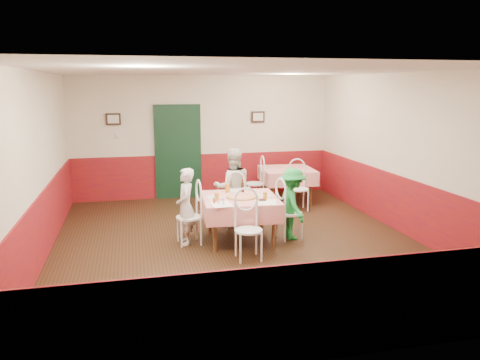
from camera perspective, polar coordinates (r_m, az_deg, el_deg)
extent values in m
plane|color=black|center=(7.87, -0.38, -7.67)|extent=(7.00, 7.00, 0.00)
plane|color=white|center=(7.44, -0.41, 13.17)|extent=(7.00, 7.00, 0.00)
cube|color=beige|center=(10.94, -4.49, 5.25)|extent=(6.00, 0.10, 2.80)
cube|color=beige|center=(4.26, 10.16, -4.79)|extent=(6.00, 0.10, 2.80)
cube|color=beige|center=(7.47, -23.47, 1.42)|extent=(0.10, 7.00, 2.80)
cube|color=beige|center=(8.69, 19.30, 3.03)|extent=(0.10, 7.00, 2.80)
cube|color=maroon|center=(11.06, -4.41, 0.60)|extent=(6.00, 0.03, 1.00)
cube|color=maroon|center=(4.60, 9.68, -15.56)|extent=(6.00, 0.03, 1.00)
cube|color=maroon|center=(7.66, -22.82, -5.21)|extent=(0.03, 7.00, 1.00)
cube|color=maroon|center=(8.85, 18.84, -2.75)|extent=(0.03, 7.00, 1.00)
cube|color=black|center=(10.86, -7.56, 3.27)|extent=(0.96, 0.06, 2.10)
cube|color=black|center=(10.73, -15.19, 7.18)|extent=(0.32, 0.03, 0.26)
cube|color=black|center=(11.12, 2.21, 7.70)|extent=(0.32, 0.03, 0.26)
cube|color=white|center=(10.75, -14.56, 5.35)|extent=(0.10, 0.03, 0.10)
cube|color=red|center=(7.85, 0.00, -4.83)|extent=(1.31, 1.31, 0.77)
cube|color=red|center=(10.54, 5.74, -0.65)|extent=(1.19, 1.19, 0.77)
cylinder|color=#B74723|center=(7.70, 0.17, -2.07)|extent=(0.51, 0.51, 0.03)
cylinder|color=white|center=(7.70, -3.18, -2.16)|extent=(0.27, 0.27, 0.01)
cylinder|color=white|center=(7.85, 2.97, -1.89)|extent=(0.27, 0.27, 0.01)
cylinder|color=white|center=(8.18, -0.60, -1.33)|extent=(0.27, 0.27, 0.01)
cylinder|color=#BF7219|center=(7.45, -2.86, -2.16)|extent=(0.08, 0.08, 0.13)
cylinder|color=#BF7219|center=(7.57, 3.07, -1.98)|extent=(0.07, 0.07, 0.12)
cylinder|color=#BF7219|center=(8.09, -1.54, -1.00)|extent=(0.09, 0.09, 0.15)
cylinder|color=#381C0A|center=(8.10, 0.32, -0.77)|extent=(0.06, 0.06, 0.20)
cylinder|color=silver|center=(7.30, -2.62, -2.62)|extent=(0.04, 0.04, 0.09)
cylinder|color=silver|center=(7.26, -2.06, -2.69)|extent=(0.04, 0.04, 0.09)
cylinder|color=#B23319|center=(7.35, -3.18, -2.52)|extent=(0.04, 0.04, 0.09)
cube|color=white|center=(7.29, -2.28, -2.97)|extent=(0.32, 0.42, 0.00)
cube|color=white|center=(7.44, 3.31, -2.70)|extent=(0.40, 0.47, 0.00)
cube|color=black|center=(7.53, 2.73, -2.44)|extent=(0.12, 0.10, 0.02)
imported|color=gray|center=(7.70, -6.64, -3.23)|extent=(0.35, 0.49, 1.27)
imported|color=gray|center=(8.63, -0.90, -0.92)|extent=(0.73, 0.59, 1.46)
imported|color=gray|center=(7.97, 6.42, -2.90)|extent=(0.46, 0.79, 1.22)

